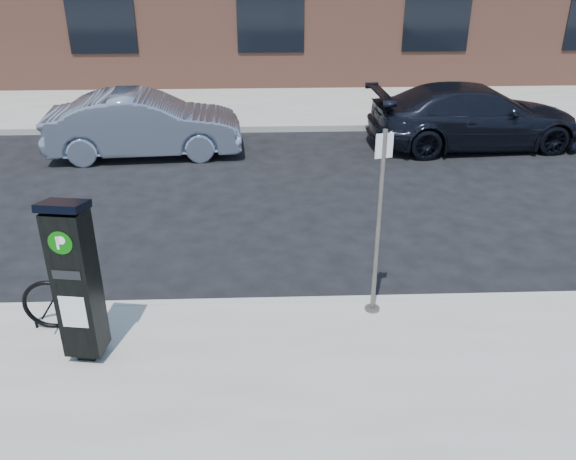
{
  "coord_description": "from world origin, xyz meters",
  "views": [
    {
      "loc": [
        -0.2,
        -7.01,
        4.72
      ],
      "look_at": [
        0.09,
        0.5,
        0.95
      ],
      "focal_mm": 38.0,
      "sensor_mm": 36.0,
      "label": 1
    }
  ],
  "objects_px": {
    "bike_rack": "(51,305)",
    "car_silver": "(144,124)",
    "sign_pole": "(378,227)",
    "parking_kiosk": "(76,280)",
    "car_dark": "(475,116)"
  },
  "relations": [
    {
      "from": "sign_pole",
      "to": "car_silver",
      "type": "height_order",
      "value": "sign_pole"
    },
    {
      "from": "sign_pole",
      "to": "bike_rack",
      "type": "height_order",
      "value": "sign_pole"
    },
    {
      "from": "parking_kiosk",
      "to": "car_dark",
      "type": "relative_size",
      "value": 0.41
    },
    {
      "from": "car_dark",
      "to": "car_silver",
      "type": "bearing_deg",
      "value": 88.52
    },
    {
      "from": "car_dark",
      "to": "parking_kiosk",
      "type": "bearing_deg",
      "value": 134.09
    },
    {
      "from": "sign_pole",
      "to": "car_dark",
      "type": "bearing_deg",
      "value": 49.14
    },
    {
      "from": "bike_rack",
      "to": "car_silver",
      "type": "relative_size",
      "value": 0.16
    },
    {
      "from": "sign_pole",
      "to": "car_dark",
      "type": "height_order",
      "value": "sign_pole"
    },
    {
      "from": "bike_rack",
      "to": "car_dark",
      "type": "bearing_deg",
      "value": 44.66
    },
    {
      "from": "bike_rack",
      "to": "parking_kiosk",
      "type": "bearing_deg",
      "value": -44.26
    },
    {
      "from": "parking_kiosk",
      "to": "car_silver",
      "type": "bearing_deg",
      "value": 102.83
    },
    {
      "from": "sign_pole",
      "to": "car_dark",
      "type": "xyz_separation_m",
      "value": [
        3.53,
        7.06,
        -0.66
      ]
    },
    {
      "from": "bike_rack",
      "to": "car_dark",
      "type": "height_order",
      "value": "car_dark"
    },
    {
      "from": "parking_kiosk",
      "to": "bike_rack",
      "type": "distance_m",
      "value": 1.09
    },
    {
      "from": "bike_rack",
      "to": "car_silver",
      "type": "xyz_separation_m",
      "value": [
        -0.01,
        6.94,
        0.22
      ]
    }
  ]
}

